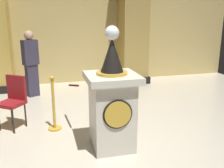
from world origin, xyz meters
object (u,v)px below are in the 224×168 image
at_px(stanchion_near, 129,102).
at_px(cafe_chair_red, 14,97).
at_px(stanchion_far, 54,111).
at_px(bystander_guest, 31,62).
at_px(pedestal_clock, 112,103).

height_order(stanchion_near, cafe_chair_red, stanchion_near).
bearing_deg(stanchion_far, cafe_chair_red, 157.05).
relative_size(stanchion_far, bystander_guest, 0.61).
distance_m(stanchion_near, stanchion_far, 1.48).
xyz_separation_m(bystander_guest, cafe_chair_red, (-0.25, -1.90, -0.30)).
height_order(pedestal_clock, stanchion_near, pedestal_clock).
distance_m(stanchion_far, bystander_guest, 2.30).
distance_m(pedestal_clock, bystander_guest, 3.34).
xyz_separation_m(stanchion_near, stanchion_far, (-1.47, -0.15, 0.00)).
height_order(pedestal_clock, bystander_guest, pedestal_clock).
bearing_deg(bystander_guest, stanchion_near, -46.93).
bearing_deg(cafe_chair_red, bystander_guest, 82.47).
bearing_deg(stanchion_far, pedestal_clock, -46.71).
relative_size(stanchion_near, cafe_chair_red, 1.03).
height_order(stanchion_near, stanchion_far, stanchion_far).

